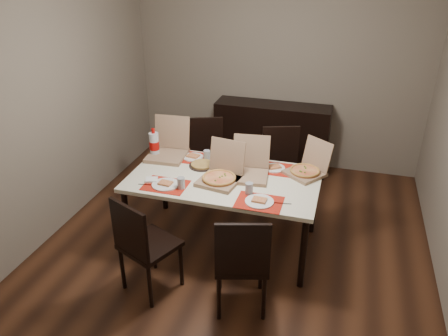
% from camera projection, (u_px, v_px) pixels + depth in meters
% --- Properties ---
extents(ground, '(3.80, 4.00, 0.02)m').
position_uv_depth(ground, '(237.00, 241.00, 4.54)').
color(ground, '#462615').
rests_on(ground, ground).
extents(room_walls, '(3.84, 4.02, 2.62)m').
position_uv_depth(room_walls, '(251.00, 64.00, 4.12)').
color(room_walls, gray).
rests_on(room_walls, ground).
extents(sideboard, '(1.50, 0.40, 0.90)m').
position_uv_depth(sideboard, '(272.00, 137.00, 5.85)').
color(sideboard, black).
rests_on(sideboard, ground).
extents(dining_table, '(1.80, 1.00, 0.75)m').
position_uv_depth(dining_table, '(224.00, 183.00, 4.20)').
color(dining_table, '#EAE4C5').
rests_on(dining_table, ground).
extents(chair_near_left, '(0.55, 0.55, 0.93)m').
position_uv_depth(chair_near_left, '(143.00, 243.00, 3.64)').
color(chair_near_left, black).
rests_on(chair_near_left, ground).
extents(chair_near_right, '(0.52, 0.52, 0.93)m').
position_uv_depth(chair_near_right, '(242.00, 260.00, 3.44)').
color(chair_near_right, black).
rests_on(chair_near_right, ground).
extents(chair_far_left, '(0.54, 0.54, 0.93)m').
position_uv_depth(chair_far_left, '(206.00, 154.00, 5.21)').
color(chair_far_left, black).
rests_on(chair_far_left, ground).
extents(chair_far_right, '(0.54, 0.54, 0.93)m').
position_uv_depth(chair_far_right, '(281.00, 165.00, 4.95)').
color(chair_far_right, black).
rests_on(chair_far_right, ground).
extents(setting_near_left, '(0.45, 0.30, 0.11)m').
position_uv_depth(setting_near_left, '(168.00, 184.00, 4.01)').
color(setting_near_left, red).
rests_on(setting_near_left, dining_table).
extents(setting_near_right, '(0.47, 0.30, 0.11)m').
position_uv_depth(setting_near_right, '(257.00, 198.00, 3.78)').
color(setting_near_right, red).
rests_on(setting_near_right, dining_table).
extents(setting_far_left, '(0.50, 0.30, 0.11)m').
position_uv_depth(setting_far_left, '(195.00, 156.00, 4.54)').
color(setting_far_left, red).
rests_on(setting_far_left, dining_table).
extents(setting_far_right, '(0.52, 0.30, 0.11)m').
position_uv_depth(setting_far_right, '(269.00, 167.00, 4.32)').
color(setting_far_right, red).
rests_on(setting_far_right, dining_table).
extents(napkin_loose, '(0.16, 0.16, 0.02)m').
position_uv_depth(napkin_loose, '(233.00, 180.00, 4.10)').
color(napkin_loose, white).
rests_on(napkin_loose, dining_table).
extents(pizza_box_center, '(0.41, 0.45, 0.36)m').
position_uv_depth(pizza_box_center, '(221.00, 176.00, 4.08)').
color(pizza_box_center, '#8D6C51').
rests_on(pizza_box_center, dining_table).
extents(pizza_box_right, '(0.47, 0.48, 0.32)m').
position_uv_depth(pizza_box_right, '(307.00, 169.00, 4.21)').
color(pizza_box_right, '#8D6C51').
rests_on(pizza_box_right, dining_table).
extents(pizza_box_left, '(0.41, 0.45, 0.39)m').
position_uv_depth(pizza_box_left, '(168.00, 150.00, 4.58)').
color(pizza_box_left, '#8D6C51').
rests_on(pizza_box_left, dining_table).
extents(pizza_box_extra, '(0.40, 0.43, 0.36)m').
position_uv_depth(pizza_box_extra, '(250.00, 170.00, 4.18)').
color(pizza_box_extra, '#8D6C51').
rests_on(pizza_box_extra, dining_table).
extents(faina_plate, '(0.27, 0.27, 0.03)m').
position_uv_depth(faina_plate, '(202.00, 165.00, 4.38)').
color(faina_plate, black).
rests_on(faina_plate, dining_table).
extents(dip_bowl, '(0.15, 0.15, 0.03)m').
position_uv_depth(dip_bowl, '(231.00, 170.00, 4.27)').
color(dip_bowl, white).
rests_on(dip_bowl, dining_table).
extents(soda_bottle, '(0.10, 0.10, 0.31)m').
position_uv_depth(soda_bottle, '(154.00, 145.00, 4.54)').
color(soda_bottle, silver).
rests_on(soda_bottle, dining_table).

